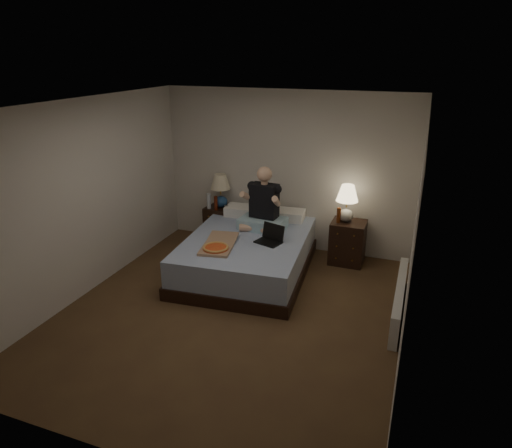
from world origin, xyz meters
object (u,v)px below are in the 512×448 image
at_px(water_bottle, 209,201).
at_px(nightstand_right, 348,242).
at_px(laptop, 268,235).
at_px(bed, 247,255).
at_px(nightstand_left, 221,224).
at_px(lamp_right, 347,203).
at_px(beer_bottle_right, 339,215).
at_px(lamp_left, 221,191).
at_px(radiator, 399,299).
at_px(person, 263,199).
at_px(pizza_box, 216,248).
at_px(soda_can, 226,208).
at_px(beer_bottle_left, 216,203).

bearing_deg(water_bottle, nightstand_right, 0.21).
bearing_deg(laptop, bed, -177.25).
relative_size(nightstand_left, lamp_right, 1.07).
bearing_deg(laptop, beer_bottle_right, 63.76).
relative_size(lamp_right, water_bottle, 2.24).
bearing_deg(nightstand_left, lamp_right, 4.00).
height_order(lamp_left, radiator, lamp_left).
bearing_deg(nightstand_right, person, -160.84).
distance_m(lamp_left, pizza_box, 1.67).
height_order(beer_bottle_right, person, person).
bearing_deg(bed, soda_can, 125.89).
height_order(water_bottle, laptop, water_bottle).
xyz_separation_m(beer_bottle_left, radiator, (2.99, -1.20, -0.51)).
relative_size(water_bottle, person, 0.27).
xyz_separation_m(bed, nightstand_right, (1.30, 0.82, 0.05)).
bearing_deg(lamp_left, bed, -48.42).
relative_size(nightstand_right, person, 0.70).
bearing_deg(laptop, nightstand_right, 61.36).
bearing_deg(lamp_left, pizza_box, -68.10).
distance_m(bed, beer_bottle_right, 1.46).
relative_size(lamp_left, person, 0.60).
bearing_deg(laptop, radiator, 6.99).
distance_m(lamp_left, laptop, 1.57).
height_order(lamp_right, laptop, lamp_right).
relative_size(beer_bottle_left, person, 0.25).
bearing_deg(soda_can, laptop, -40.63).
bearing_deg(pizza_box, bed, 59.96).
xyz_separation_m(bed, soda_can, (-0.66, 0.77, 0.38)).
xyz_separation_m(lamp_left, radiator, (2.97, -1.36, -0.68)).
distance_m(nightstand_right, pizza_box, 2.09).
xyz_separation_m(pizza_box, radiator, (2.36, 0.17, -0.38)).
distance_m(soda_can, radiator, 3.08).
bearing_deg(pizza_box, lamp_left, 101.73).
xyz_separation_m(soda_can, beer_bottle_right, (1.81, -0.02, 0.12)).
bearing_deg(beer_bottle_left, nightstand_left, 84.31).
xyz_separation_m(bed, laptop, (0.35, -0.09, 0.39)).
relative_size(nightstand_right, beer_bottle_left, 2.83).
bearing_deg(soda_can, bed, -49.51).
relative_size(soda_can, pizza_box, 0.13).
distance_m(lamp_left, beer_bottle_left, 0.23).
bearing_deg(water_bottle, radiator, -21.59).
bearing_deg(beer_bottle_left, nightstand_right, 1.19).
relative_size(bed, lamp_right, 3.88).
height_order(nightstand_left, laptop, laptop).
xyz_separation_m(soda_can, person, (0.75, -0.37, 0.36)).
distance_m(beer_bottle_right, pizza_box, 1.92).
height_order(bed, laptop, laptop).
relative_size(lamp_right, radiator, 0.35).
bearing_deg(bed, nightstand_left, 127.28).
bearing_deg(beer_bottle_left, bed, -42.62).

